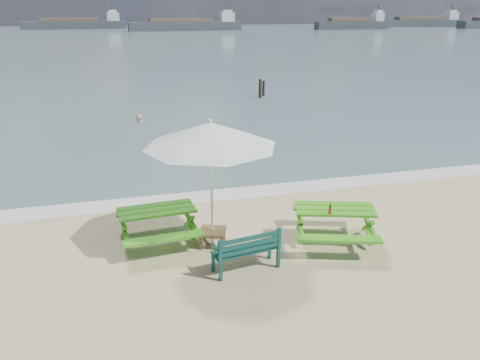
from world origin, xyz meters
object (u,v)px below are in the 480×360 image
object	(u,v)px
side_table	(213,237)
beer_bottle	(330,210)
picnic_table_left	(158,226)
park_bench	(246,258)
patio_umbrella	(210,134)
swimmer	(140,131)
picnic_table_right	(334,225)

from	to	relation	value
side_table	beer_bottle	size ratio (longest dim) A/B	2.83
picnic_table_left	park_bench	size ratio (longest dim) A/B	1.41
patio_umbrella	swimmer	distance (m)	13.00
picnic_table_right	swimmer	bearing A→B (deg)	104.39
picnic_table_right	park_bench	xyz separation A→B (m)	(-2.18, -0.63, -0.14)
side_table	patio_umbrella	xyz separation A→B (m)	(0.00, 0.00, 2.30)
picnic_table_left	beer_bottle	size ratio (longest dim) A/B	7.72
picnic_table_left	swimmer	world-z (taller)	picnic_table_left
side_table	patio_umbrella	distance (m)	2.30
park_bench	picnic_table_left	bearing A→B (deg)	133.46
side_table	beer_bottle	world-z (taller)	beer_bottle
picnic_table_right	beer_bottle	size ratio (longest dim) A/B	9.21
beer_bottle	swimmer	size ratio (longest dim) A/B	0.15
beer_bottle	patio_umbrella	bearing A→B (deg)	161.89
beer_bottle	park_bench	bearing A→B (deg)	-168.94
park_bench	swimmer	distance (m)	13.87
side_table	picnic_table_right	bearing A→B (deg)	-11.31
picnic_table_right	swimmer	world-z (taller)	picnic_table_right
swimmer	picnic_table_left	bearing A→B (deg)	-91.70
patio_umbrella	picnic_table_left	bearing A→B (deg)	156.57
park_bench	beer_bottle	distance (m)	2.08
park_bench	picnic_table_right	bearing A→B (deg)	16.12
park_bench	swimmer	size ratio (longest dim) A/B	0.85
picnic_table_left	patio_umbrella	size ratio (longest dim) A/B	0.55
side_table	swimmer	world-z (taller)	swimmer
picnic_table_right	patio_umbrella	world-z (taller)	patio_umbrella
picnic_table_right	side_table	xyz separation A→B (m)	(-2.61, 0.52, -0.20)
side_table	patio_umbrella	bearing A→B (deg)	0.00
picnic_table_right	side_table	size ratio (longest dim) A/B	3.25
picnic_table_left	park_bench	bearing A→B (deg)	-46.54
patio_umbrella	swimmer	size ratio (longest dim) A/B	2.19
picnic_table_right	beer_bottle	bearing A→B (deg)	-134.02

